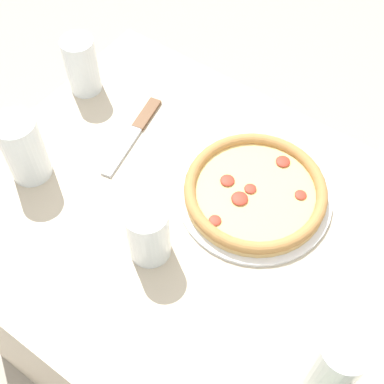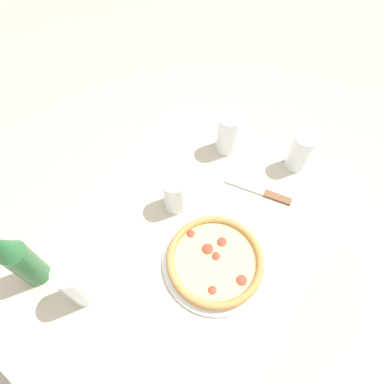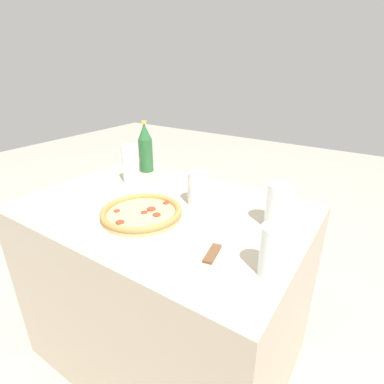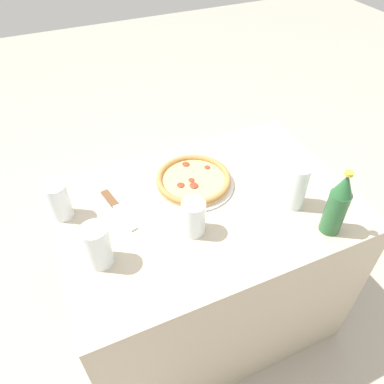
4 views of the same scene
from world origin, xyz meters
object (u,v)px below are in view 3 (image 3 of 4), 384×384
glass_water (273,253)px  glass_iced_tea (131,165)px  beer_bottle (145,148)px  knife (219,243)px  glass_cola (278,207)px  glass_orange_juice (198,190)px  pizza_pepperoni (143,214)px

glass_water → glass_iced_tea: glass_iced_tea is taller
glass_iced_tea → beer_bottle: bearing=-74.2°
knife → glass_cola: bearing=-117.6°
glass_water → glass_orange_juice: glass_water is taller
glass_water → knife: glass_water is taller
glass_orange_juice → glass_iced_tea: glass_iced_tea is taller
glass_water → beer_bottle: beer_bottle is taller
glass_cola → glass_water: bearing=106.4°
glass_orange_juice → beer_bottle: beer_bottle is taller
glass_orange_juice → beer_bottle: bearing=-23.0°
glass_water → glass_cola: size_ratio=0.92×
glass_water → pizza_pepperoni: bearing=-4.2°
glass_water → glass_orange_juice: 0.43m
glass_cola → glass_iced_tea: glass_iced_tea is taller
pizza_pepperoni → glass_orange_juice: 0.22m
pizza_pepperoni → knife: size_ratio=1.32×
glass_cola → beer_bottle: size_ratio=0.60×
glass_iced_tea → beer_bottle: size_ratio=0.68×
glass_water → beer_bottle: (0.76, -0.40, 0.05)m
glass_orange_juice → glass_water: bearing=147.0°
beer_bottle → knife: bearing=148.4°
pizza_pepperoni → knife: pizza_pepperoni is taller
glass_cola → knife: bearing=62.4°
glass_orange_juice → glass_iced_tea: bearing=-4.2°
knife → beer_bottle: bearing=-31.6°
pizza_pepperoni → glass_cola: glass_cola is taller
glass_water → knife: (0.17, -0.04, -0.05)m
beer_bottle → glass_water: bearing=152.0°
glass_orange_juice → glass_iced_tea: size_ratio=0.75×
pizza_pepperoni → glass_iced_tea: glass_iced_tea is taller
glass_orange_juice → glass_cola: size_ratio=0.85×
glass_orange_juice → pizza_pepperoni: bearing=66.8°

